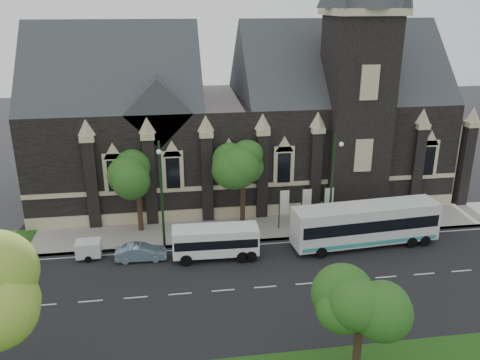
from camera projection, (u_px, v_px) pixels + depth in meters
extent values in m
plane|color=black|center=(223.00, 290.00, 34.72)|extent=(160.00, 160.00, 0.00)
cube|color=gray|center=(211.00, 231.00, 43.53)|extent=(80.00, 5.00, 0.15)
cube|color=black|center=(239.00, 144.00, 51.73)|extent=(40.00, 15.00, 10.00)
cube|color=#33363B|center=(117.00, 100.00, 48.36)|extent=(16.00, 15.00, 15.00)
cube|color=#33363B|center=(334.00, 94.00, 51.43)|extent=(20.00, 15.00, 15.00)
cube|color=#33363B|center=(158.00, 108.00, 44.73)|extent=(6.00, 6.00, 6.00)
cube|color=black|center=(355.00, 116.00, 46.19)|extent=(5.50, 5.50, 18.00)
cube|color=#C4B78E|center=(363.00, 12.00, 43.07)|extent=(6.20, 6.20, 0.60)
cube|color=#C4B78E|center=(251.00, 186.00, 45.32)|extent=(40.00, 0.22, 0.40)
cube|color=#C4B78E|center=(251.00, 212.00, 46.20)|extent=(40.00, 0.25, 1.20)
cube|color=black|center=(229.00, 170.00, 44.37)|extent=(1.20, 0.12, 2.80)
sphere|color=olive|center=(3.00, 275.00, 23.13)|extent=(3.12, 3.12, 3.12)
cylinder|color=black|center=(357.00, 353.00, 26.20)|extent=(0.44, 0.44, 3.08)
sphere|color=#205A1C|center=(361.00, 306.00, 25.20)|extent=(3.20, 3.20, 3.20)
sphere|color=#205A1C|center=(369.00, 288.00, 25.64)|extent=(2.40, 2.40, 2.40)
cylinder|color=black|center=(243.00, 205.00, 44.24)|extent=(0.44, 0.44, 3.96)
sphere|color=#205A1C|center=(243.00, 166.00, 43.00)|extent=(3.84, 3.84, 3.84)
sphere|color=#205A1C|center=(250.00, 155.00, 43.53)|extent=(2.88, 2.88, 2.88)
cylinder|color=black|center=(140.00, 211.00, 42.98)|extent=(0.44, 0.44, 3.96)
sphere|color=#205A1C|center=(137.00, 171.00, 41.77)|extent=(3.68, 3.68, 3.68)
sphere|color=#205A1C|center=(145.00, 161.00, 42.27)|extent=(2.76, 2.76, 2.76)
cylinder|color=black|center=(331.00, 187.00, 41.39)|extent=(0.20, 0.20, 9.00)
cylinder|color=black|center=(338.00, 140.00, 39.22)|extent=(0.10, 1.60, 0.10)
sphere|color=silver|center=(341.00, 144.00, 38.51)|extent=(0.36, 0.36, 0.36)
cylinder|color=black|center=(162.00, 196.00, 39.43)|extent=(0.20, 0.20, 9.00)
cylinder|color=black|center=(159.00, 148.00, 37.26)|extent=(0.10, 1.60, 0.10)
sphere|color=silver|center=(159.00, 152.00, 36.55)|extent=(0.36, 0.36, 0.36)
cylinder|color=black|center=(279.00, 209.00, 43.25)|extent=(0.10, 0.10, 4.00)
cube|color=white|center=(284.00, 202.00, 43.11)|extent=(0.80, 0.04, 2.20)
cylinder|color=black|center=(302.00, 208.00, 43.53)|extent=(0.10, 0.10, 4.00)
cube|color=white|center=(307.00, 201.00, 43.39)|extent=(0.80, 0.04, 2.20)
cylinder|color=black|center=(324.00, 206.00, 43.81)|extent=(0.10, 0.10, 4.00)
cube|color=white|center=(329.00, 200.00, 43.67)|extent=(0.80, 0.04, 2.20)
cube|color=silver|center=(365.00, 223.00, 40.52)|extent=(12.30, 3.48, 3.09)
cube|color=black|center=(366.00, 221.00, 40.45)|extent=(11.82, 3.48, 0.99)
cube|color=teal|center=(364.00, 237.00, 40.94)|extent=(11.82, 3.47, 0.35)
cylinder|color=black|center=(321.00, 253.00, 38.98)|extent=(0.92, 0.35, 0.90)
cylinder|color=black|center=(310.00, 239.00, 41.30)|extent=(0.92, 0.35, 0.90)
cylinder|color=black|center=(412.00, 242.00, 40.65)|extent=(0.92, 0.35, 0.90)
cylinder|color=black|center=(396.00, 229.00, 42.97)|extent=(0.92, 0.35, 0.90)
cylinder|color=black|center=(425.00, 241.00, 40.91)|extent=(0.92, 0.35, 0.90)
cylinder|color=black|center=(409.00, 228.00, 43.23)|extent=(0.92, 0.35, 0.90)
cube|color=white|center=(215.00, 240.00, 38.69)|extent=(6.71, 2.28, 2.11)
cube|color=black|center=(215.00, 239.00, 38.66)|extent=(6.44, 2.31, 0.72)
cylinder|color=black|center=(186.00, 260.00, 37.81)|extent=(0.91, 0.31, 0.90)
cylinder|color=black|center=(186.00, 248.00, 39.76)|extent=(0.91, 0.31, 0.90)
cylinder|color=black|center=(242.00, 257.00, 38.30)|extent=(0.91, 0.31, 0.90)
cylinder|color=black|center=(239.00, 245.00, 40.25)|extent=(0.91, 0.31, 0.90)
cylinder|color=black|center=(251.00, 257.00, 38.38)|extent=(0.91, 0.31, 0.90)
cylinder|color=black|center=(247.00, 244.00, 40.33)|extent=(0.91, 0.31, 0.90)
cube|color=silver|center=(89.00, 248.00, 38.83)|extent=(1.91, 1.44, 1.22)
cylinder|color=black|center=(88.00, 259.00, 38.37)|extent=(0.53, 0.20, 0.53)
cylinder|color=black|center=(90.00, 251.00, 39.68)|extent=(0.53, 0.20, 0.53)
cylinder|color=black|center=(105.00, 251.00, 39.13)|extent=(1.13, 0.10, 0.08)
imported|color=#7796AD|center=(141.00, 252.00, 38.62)|extent=(3.94, 1.43, 1.29)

